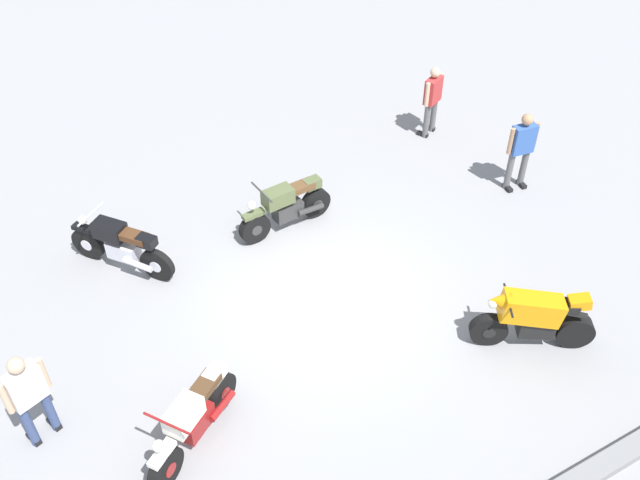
{
  "coord_description": "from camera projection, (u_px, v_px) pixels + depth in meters",
  "views": [
    {
      "loc": [
        4.06,
        7.2,
        8.61
      ],
      "look_at": [
        -0.27,
        -0.65,
        0.75
      ],
      "focal_mm": 39.18,
      "sensor_mm": 36.0,
      "label": 1
    }
  ],
  "objects": [
    {
      "name": "ground_plane",
      "position": [
        325.0,
        300.0,
        11.89
      ],
      "size": [
        40.0,
        40.0,
        0.0
      ],
      "primitive_type": "plane",
      "color": "gray"
    },
    {
      "name": "motorcycle_black_cruiser",
      "position": [
        121.0,
        246.0,
        12.16
      ],
      "size": [
        1.39,
        1.72,
        1.09
      ],
      "rotation": [
        0.0,
        0.0,
        5.38
      ],
      "color": "black",
      "rests_on": "ground"
    },
    {
      "name": "motorcycle_cream_vintage",
      "position": [
        194.0,
        419.0,
        9.52
      ],
      "size": [
        1.69,
        1.25,
        1.07
      ],
      "rotation": [
        0.0,
        0.0,
        0.61
      ],
      "color": "black",
      "rests_on": "ground"
    },
    {
      "name": "motorcycle_olive_vintage",
      "position": [
        286.0,
        207.0,
        13.02
      ],
      "size": [
        1.96,
        0.7,
        1.07
      ],
      "rotation": [
        0.0,
        0.0,
        0.09
      ],
      "color": "black",
      "rests_on": "ground"
    },
    {
      "name": "motorcycle_orange_sportbike",
      "position": [
        534.0,
        317.0,
        10.79
      ],
      "size": [
        1.79,
        1.14,
        1.14
      ],
      "rotation": [
        0.0,
        0.0,
        5.76
      ],
      "color": "black",
      "rests_on": "ground"
    },
    {
      "name": "person_in_red_shirt",
      "position": [
        432.0,
        97.0,
        15.21
      ],
      "size": [
        0.61,
        0.46,
        1.63
      ],
      "rotation": [
        0.0,
        0.0,
        5.16
      ],
      "color": "#59595B",
      "rests_on": "ground"
    },
    {
      "name": "person_in_white_shirt",
      "position": [
        29.0,
        394.0,
        9.27
      ],
      "size": [
        0.64,
        0.44,
        1.67
      ],
      "rotation": [
        0.0,
        0.0,
        5.06
      ],
      "color": "#384772",
      "rests_on": "ground"
    },
    {
      "name": "person_in_blue_shirt",
      "position": [
        521.0,
        146.0,
        13.69
      ],
      "size": [
        0.66,
        0.36,
        1.69
      ],
      "rotation": [
        0.0,
        0.0,
        1.44
      ],
      "color": "#59595B",
      "rests_on": "ground"
    }
  ]
}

